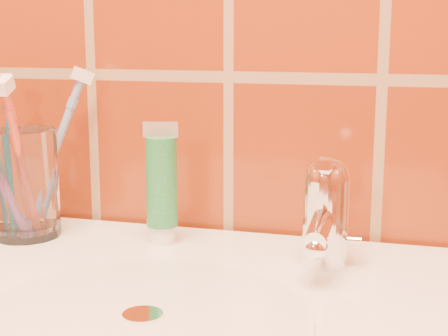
% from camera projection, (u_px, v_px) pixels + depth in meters
% --- Properties ---
extents(glass_tumbler, '(0.09, 0.09, 0.13)m').
position_uv_depth(glass_tumbler, '(24.00, 184.00, 0.83)').
color(glass_tumbler, white).
rests_on(glass_tumbler, pedestal_sink).
extents(toothpaste_tube, '(0.04, 0.04, 0.14)m').
position_uv_depth(toothpaste_tube, '(162.00, 187.00, 0.80)').
color(toothpaste_tube, white).
rests_on(toothpaste_tube, pedestal_sink).
extents(faucet, '(0.05, 0.11, 0.12)m').
position_uv_depth(faucet, '(325.00, 209.00, 0.72)').
color(faucet, white).
rests_on(faucet, pedestal_sink).
extents(toothbrush_0, '(0.17, 0.16, 0.22)m').
position_uv_depth(toothbrush_0, '(54.00, 153.00, 0.85)').
color(toothbrush_0, '#6C87C0').
rests_on(toothbrush_0, glass_tumbler).
extents(toothbrush_1, '(0.05, 0.15, 0.22)m').
position_uv_depth(toothbrush_1, '(21.00, 163.00, 0.79)').
color(toothbrush_1, '#C24029').
rests_on(toothbrush_1, glass_tumbler).
extents(toothbrush_2, '(0.11, 0.13, 0.21)m').
position_uv_depth(toothbrush_2, '(12.00, 156.00, 0.84)').
color(toothbrush_2, '#0D536E').
rests_on(toothbrush_2, glass_tumbler).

